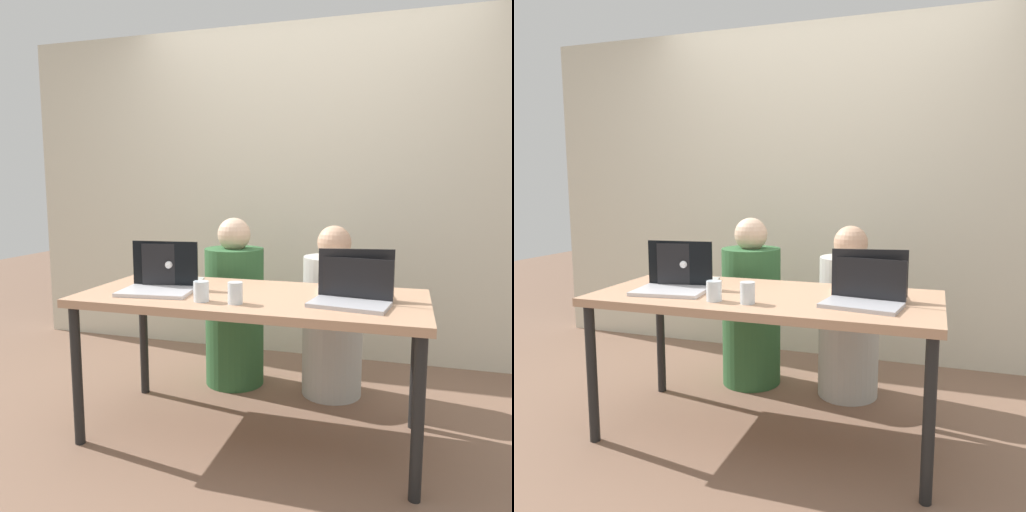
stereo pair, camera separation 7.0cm
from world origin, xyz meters
The scene contains 11 objects.
ground_plane centered at (0.00, 0.00, 0.00)m, with size 12.00×12.00×0.00m, color brown.
back_wall centered at (0.00, 1.36, 1.21)m, with size 4.50×0.10×2.41m, color beige.
desk centered at (0.00, 0.00, 0.67)m, with size 1.68×0.75×0.73m.
person_on_left centered at (-0.31, 0.64, 0.47)m, with size 0.42×0.42×1.07m.
person_on_right centered at (0.31, 0.64, 0.46)m, with size 0.37×0.37×1.03m.
laptop_front_right centered at (0.49, -0.08, 0.78)m, with size 0.37×0.26×0.20m.
laptop_back_right centered at (0.49, 0.12, 0.79)m, with size 0.39×0.31×0.24m.
laptop_front_left centered at (-0.46, -0.07, 0.79)m, with size 0.38×0.31×0.25m.
laptop_back_left centered at (-0.47, 0.09, 0.79)m, with size 0.33×0.30×0.23m.
water_glass_center centered at (-0.01, -0.21, 0.78)m, with size 0.07×0.07×0.10m.
water_glass_left centered at (-0.18, -0.21, 0.78)m, with size 0.07×0.07×0.09m.
Camera 1 is at (0.71, -2.29, 1.26)m, focal length 35.00 mm.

